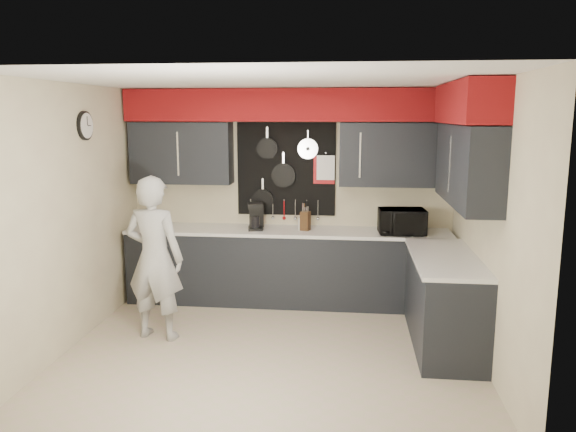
# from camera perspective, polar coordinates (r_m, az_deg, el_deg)

# --- Properties ---
(ground) EXTENTS (4.00, 4.00, 0.00)m
(ground) POSITION_cam_1_polar(r_m,az_deg,el_deg) (5.70, -1.68, -13.45)
(ground) COLOR #BEAA94
(ground) RESTS_ON ground
(back_wall_assembly) EXTENTS (4.00, 0.36, 2.60)m
(back_wall_assembly) POSITION_cam_1_polar(r_m,az_deg,el_deg) (6.81, 0.19, 7.90)
(back_wall_assembly) COLOR beige
(back_wall_assembly) RESTS_ON ground
(right_wall_assembly) EXTENTS (0.36, 3.50, 2.60)m
(right_wall_assembly) POSITION_cam_1_polar(r_m,az_deg,el_deg) (5.55, 18.02, 6.15)
(right_wall_assembly) COLOR beige
(right_wall_assembly) RESTS_ON ground
(left_wall_assembly) EXTENTS (0.05, 3.50, 2.60)m
(left_wall_assembly) POSITION_cam_1_polar(r_m,az_deg,el_deg) (5.93, -21.17, 0.28)
(left_wall_assembly) COLOR beige
(left_wall_assembly) RESTS_ON ground
(base_cabinets) EXTENTS (3.95, 2.20, 0.92)m
(base_cabinets) POSITION_cam_1_polar(r_m,az_deg,el_deg) (6.56, 3.95, -5.98)
(base_cabinets) COLOR black
(base_cabinets) RESTS_ON ground
(microwave) EXTENTS (0.56, 0.40, 0.29)m
(microwave) POSITION_cam_1_polar(r_m,az_deg,el_deg) (6.65, 11.48, -0.55)
(microwave) COLOR black
(microwave) RESTS_ON base_cabinets
(knife_block) EXTENTS (0.13, 0.13, 0.23)m
(knife_block) POSITION_cam_1_polar(r_m,az_deg,el_deg) (6.73, 1.77, -0.50)
(knife_block) COLOR #3D2313
(knife_block) RESTS_ON base_cabinets
(utensil_crock) EXTENTS (0.11, 0.11, 0.15)m
(utensil_crock) POSITION_cam_1_polar(r_m,az_deg,el_deg) (6.76, 1.50, -0.79)
(utensil_crock) COLOR silver
(utensil_crock) RESTS_ON base_cabinets
(coffee_maker) EXTENTS (0.21, 0.25, 0.32)m
(coffee_maker) POSITION_cam_1_polar(r_m,az_deg,el_deg) (6.79, -3.29, 0.04)
(coffee_maker) COLOR black
(coffee_maker) RESTS_ON base_cabinets
(person) EXTENTS (0.68, 0.50, 1.70)m
(person) POSITION_cam_1_polar(r_m,az_deg,el_deg) (5.89, -13.41, -4.19)
(person) COLOR #B0B0AD
(person) RESTS_ON ground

